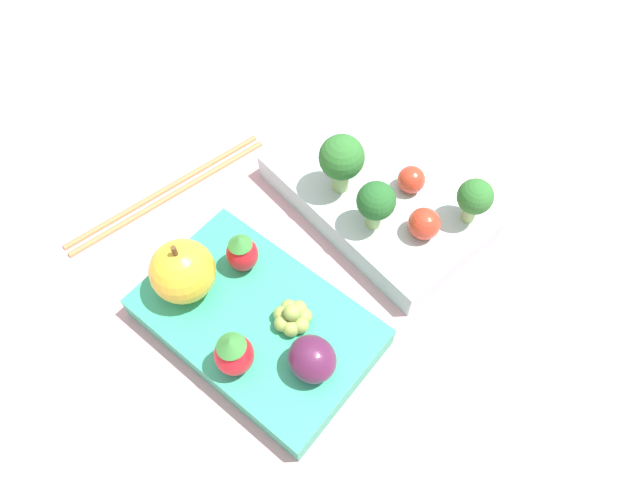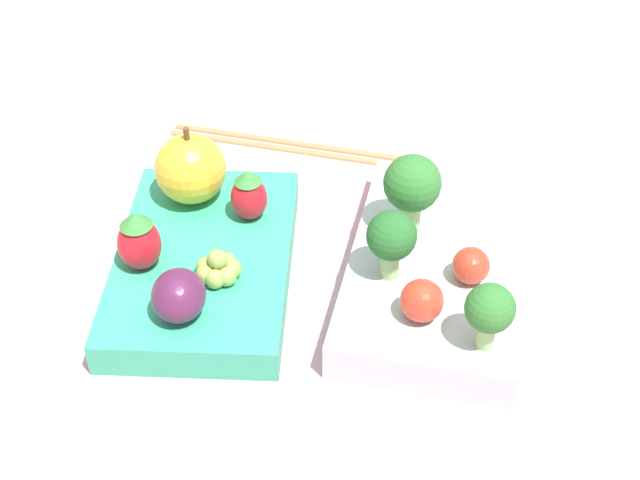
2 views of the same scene
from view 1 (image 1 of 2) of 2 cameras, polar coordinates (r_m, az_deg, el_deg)
ground_plane at (r=0.50m, az=-0.51°, el=-1.80°), size 4.00×4.00×0.00m
bento_box_savoury at (r=0.53m, az=5.50°, el=4.32°), size 0.21×0.13×0.03m
bento_box_fruit at (r=0.47m, az=-6.29°, el=-8.14°), size 0.20×0.13×0.02m
broccoli_floret_0 at (r=0.49m, az=2.17°, el=8.09°), size 0.04×0.04×0.06m
broccoli_floret_1 at (r=0.49m, az=15.22°, el=4.08°), size 0.03×0.03×0.05m
broccoli_floret_2 at (r=0.47m, az=5.63°, el=3.79°), size 0.03×0.03×0.05m
cherry_tomato_0 at (r=0.51m, az=9.11°, el=5.98°), size 0.02×0.02×0.02m
cherry_tomato_1 at (r=0.48m, az=10.38°, el=1.61°), size 0.03×0.03×0.03m
apple at (r=0.45m, az=-13.57°, el=-3.07°), size 0.05×0.05×0.06m
strawberry_0 at (r=0.46m, az=-7.82°, el=-1.24°), size 0.03×0.03×0.04m
strawberry_1 at (r=0.42m, az=-8.63°, el=-11.13°), size 0.03×0.03×0.04m
plum at (r=0.42m, az=-0.79°, el=-11.81°), size 0.04×0.03×0.03m
grape_cluster at (r=0.44m, az=-2.77°, el=-7.70°), size 0.03×0.03×0.02m
chopsticks_pair at (r=0.56m, az=-14.96°, el=4.77°), size 0.04×0.21×0.01m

